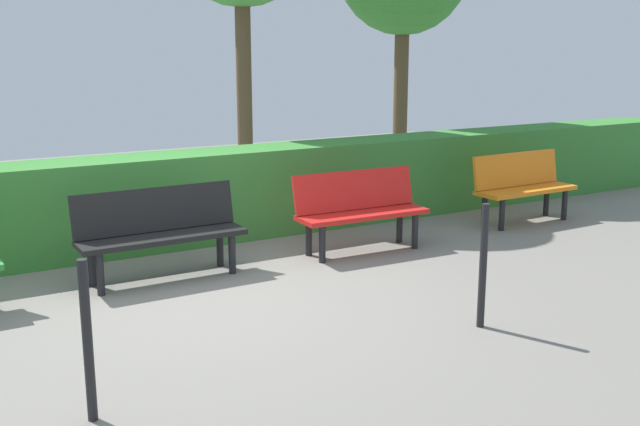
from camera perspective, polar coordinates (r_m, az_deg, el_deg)
ground_plane at (r=6.84m, az=-8.98°, el=-6.24°), size 18.69×18.69×0.00m
bench_orange at (r=9.76m, az=15.04°, el=2.12°), size 1.40×0.49×0.86m
bench_red at (r=8.10m, az=3.01°, el=0.44°), size 1.47×0.52×0.86m
bench_black at (r=7.30m, az=-12.03°, el=-1.18°), size 1.59×0.48×0.86m
hedge_row at (r=8.73m, az=-7.12°, el=1.44°), size 14.69×0.69×1.01m
railing_post_mid at (r=6.04m, az=12.23°, el=-3.96°), size 0.06×0.06×1.00m
railing_post_far at (r=4.67m, az=-17.18°, el=-9.28°), size 0.06×0.06×1.00m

